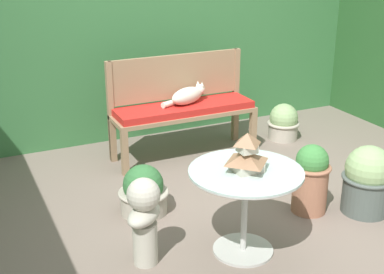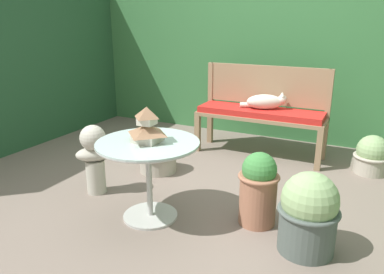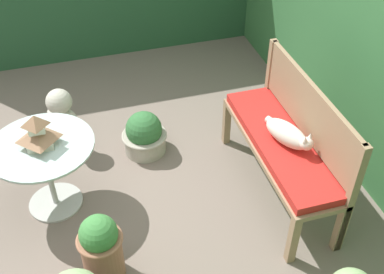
% 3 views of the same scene
% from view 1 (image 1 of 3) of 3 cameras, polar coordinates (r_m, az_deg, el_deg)
% --- Properties ---
extents(ground, '(30.00, 30.00, 0.00)m').
position_cam_1_polar(ground, '(4.46, 4.67, -7.40)').
color(ground, '#75665B').
extents(foliage_hedge_back, '(6.40, 0.73, 2.14)m').
position_cam_1_polar(foliage_hedge_back, '(6.09, -5.84, 10.93)').
color(foliage_hedge_back, '#38703D').
rests_on(foliage_hedge_back, ground).
extents(garden_bench, '(1.44, 0.43, 0.54)m').
position_cam_1_polar(garden_bench, '(5.27, -0.83, 2.63)').
color(garden_bench, '#937556').
rests_on(garden_bench, ground).
extents(bench_backrest, '(1.44, 0.06, 1.00)m').
position_cam_1_polar(bench_backrest, '(5.37, -1.71, 5.82)').
color(bench_backrest, '#937556').
rests_on(bench_backrest, ground).
extents(cat, '(0.51, 0.30, 0.19)m').
position_cam_1_polar(cat, '(5.26, -0.49, 4.45)').
color(cat, silver).
rests_on(cat, garden_bench).
extents(patio_table, '(0.78, 0.78, 0.63)m').
position_cam_1_polar(patio_table, '(3.65, 5.71, -5.43)').
color(patio_table, '#B7B7B2').
rests_on(patio_table, ground).
extents(pagoda_birdhouse, '(0.25, 0.25, 0.27)m').
position_cam_1_polar(pagoda_birdhouse, '(3.55, 5.85, -1.88)').
color(pagoda_birdhouse, beige).
rests_on(pagoda_birdhouse, patio_table).
extents(garden_bust, '(0.36, 0.34, 0.63)m').
position_cam_1_polar(garden_bust, '(3.59, -5.12, -8.35)').
color(garden_bust, '#B7B2A3').
rests_on(garden_bust, ground).
extents(potted_plant_patio_mid, '(0.41, 0.41, 0.41)m').
position_cam_1_polar(potted_plant_patio_mid, '(4.30, -5.20, -5.87)').
color(potted_plant_patio_mid, '#ADA393').
rests_on(potted_plant_patio_mid, ground).
extents(potted_plant_table_near, '(0.35, 0.35, 0.40)m').
position_cam_1_polar(potted_plant_table_near, '(5.90, 9.73, 1.50)').
color(potted_plant_table_near, '#ADA393').
rests_on(potted_plant_table_near, ground).
extents(potted_plant_path_edge, '(0.31, 0.31, 0.57)m').
position_cam_1_polar(potted_plant_path_edge, '(4.36, 12.55, -4.29)').
color(potted_plant_path_edge, '#9E664C').
rests_on(potted_plant_path_edge, ground).
extents(potted_plant_table_far, '(0.41, 0.41, 0.56)m').
position_cam_1_polar(potted_plant_table_far, '(4.48, 18.21, -4.40)').
color(potted_plant_table_far, '#4C5651').
rests_on(potted_plant_table_far, ground).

